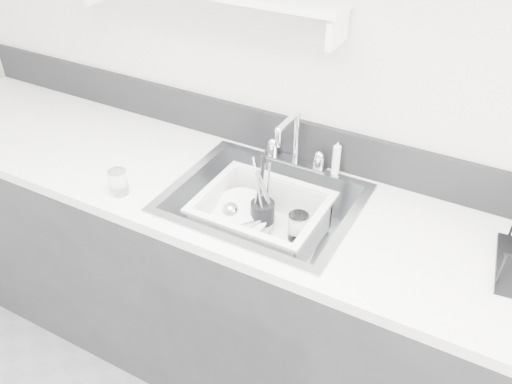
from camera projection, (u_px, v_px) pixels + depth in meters
The scene contains 13 objects.
room_shell at pixel (20, 71), 0.83m from camera, with size 3.50×3.00×2.60m.
counter_run at pixel (262, 293), 2.12m from camera, with size 3.20×0.62×0.92m.
backsplash at pixel (301, 140), 2.02m from camera, with size 3.20×0.02×0.16m, color black.
sink at pixel (263, 219), 1.90m from camera, with size 0.64×0.52×0.20m, color silver, non-canonical shape.
faucet at pixel (295, 151), 1.99m from camera, with size 0.26×0.18×0.23m.
side_sprayer at pixel (336, 159), 1.93m from camera, with size 0.03×0.03×0.14m, color silver.
wash_tub at pixel (262, 220), 1.89m from camera, with size 0.43×0.35×0.17m, color silver, non-canonical shape.
plate_stack at pixel (242, 220), 1.96m from camera, with size 0.26×0.25×0.10m.
utensil_cup at pixel (263, 213), 1.93m from camera, with size 0.09×0.09×0.29m.
ladle at pixel (241, 224), 1.92m from camera, with size 0.26×0.09×0.07m, color silver, non-canonical shape.
tumbler_in_tub at pixel (298, 227), 1.89m from camera, with size 0.07×0.07×0.10m, color white.
tumbler_counter at pixel (119, 182), 1.85m from camera, with size 0.06×0.06×0.09m, color white.
bowl_small at pixel (277, 250), 1.85m from camera, with size 0.10×0.10×0.03m, color white.
Camera 1 is at (0.69, -0.13, 2.02)m, focal length 38.00 mm.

